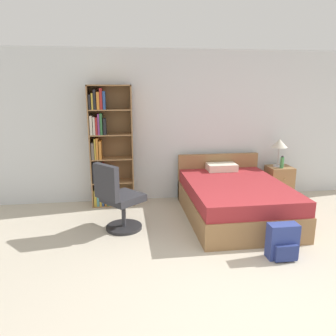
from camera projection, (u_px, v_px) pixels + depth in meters
name	position (u px, v px, depth m)	size (l,w,h in m)	color
ground_plane	(273.00, 308.00, 3.01)	(14.00, 14.00, 0.00)	#BCB29E
wall_back	(198.00, 126.00, 5.80)	(9.00, 0.06, 2.60)	silver
bookshelf	(105.00, 147.00, 5.43)	(0.70, 0.31, 2.01)	olive
bed	(234.00, 199.00, 5.07)	(1.44, 2.00, 0.82)	olive
office_chair	(118.00, 200.00, 4.53)	(0.72, 0.71, 0.99)	#232326
nightstand	(279.00, 183.00, 5.91)	(0.42, 0.41, 0.59)	olive
table_lamp	(279.00, 144.00, 5.75)	(0.28, 0.28, 0.50)	#B2B2B7
water_bottle	(282.00, 162.00, 5.71)	(0.06, 0.06, 0.22)	#3F8C4C
backpack_blue	(283.00, 242.00, 3.85)	(0.35, 0.22, 0.43)	navy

